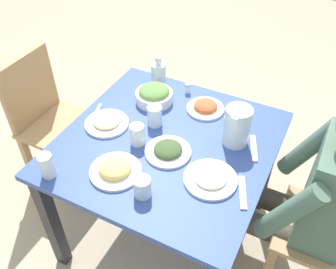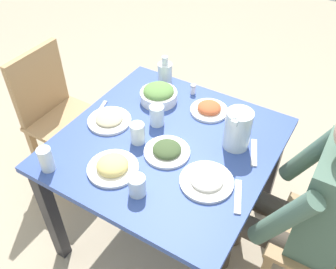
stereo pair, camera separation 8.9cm
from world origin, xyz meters
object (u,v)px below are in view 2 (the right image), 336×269
at_px(plate_fries, 113,166).
at_px(water_glass_far_left, 137,185).
at_px(water_glass_near_left, 157,115).
at_px(salad_bowl, 159,94).
at_px(diner_near, 305,203).
at_px(water_pitcher, 238,129).
at_px(plate_dolmas, 167,150).
at_px(dining_table, 167,158).
at_px(plate_beans, 109,120).
at_px(plate_rice_curry, 209,109).
at_px(water_glass_far_right, 46,159).
at_px(oil_carafe, 165,74).
at_px(chair_far, 56,111).
at_px(plate_yoghurt, 207,180).
at_px(salt_shaker, 193,89).
at_px(water_glass_near_right, 138,133).

xyz_separation_m(plate_fries, water_glass_far_left, (-0.05, -0.16, 0.02)).
bearing_deg(water_glass_near_left, salad_bowl, 29.49).
distance_m(diner_near, water_glass_far_left, 0.71).
bearing_deg(salad_bowl, water_pitcher, -102.33).
bearing_deg(plate_dolmas, dining_table, 31.34).
bearing_deg(plate_beans, plate_fries, -139.54).
distance_m(plate_beans, plate_fries, 0.32).
bearing_deg(plate_rice_curry, water_glass_far_right, 149.61).
height_order(dining_table, plate_beans, plate_beans).
height_order(dining_table, oil_carafe, oil_carafe).
bearing_deg(dining_table, chair_far, 83.47).
bearing_deg(water_pitcher, plate_rice_curry, 53.30).
bearing_deg(oil_carafe, plate_beans, 172.41).
height_order(dining_table, diner_near, diner_near).
relative_size(plate_fries, plate_yoghurt, 0.98).
xyz_separation_m(water_glass_far_right, salt_shaker, (0.80, -0.27, -0.03)).
bearing_deg(plate_beans, dining_table, -85.60).
bearing_deg(dining_table, water_glass_far_right, 139.52).
bearing_deg(plate_dolmas, diner_near, -78.49).
bearing_deg(plate_yoghurt, water_glass_far_right, 114.34).
distance_m(oil_carafe, salt_shaker, 0.18).
xyz_separation_m(chair_far, salt_shaker, (0.30, -0.77, 0.26)).
height_order(plate_yoghurt, oil_carafe, oil_carafe).
relative_size(water_glass_near_left, water_glass_far_left, 1.16).
distance_m(diner_near, plate_rice_curry, 0.64).
bearing_deg(salt_shaker, water_glass_near_right, 175.33).
relative_size(dining_table, chair_far, 1.10).
relative_size(salad_bowl, salt_shaker, 3.59).
bearing_deg(plate_dolmas, oil_carafe, 32.24).
bearing_deg(water_pitcher, salad_bowl, 77.67).
height_order(plate_dolmas, plate_yoghurt, plate_dolmas).
bearing_deg(plate_beans, salad_bowl, -23.02).
height_order(oil_carafe, salt_shaker, oil_carafe).
xyz_separation_m(diner_near, plate_dolmas, (-0.12, 0.61, 0.11)).
height_order(dining_table, chair_far, chair_far).
distance_m(dining_table, plate_dolmas, 0.15).
distance_m(plate_beans, water_glass_near_left, 0.24).
bearing_deg(dining_table, oil_carafe, 32.38).
distance_m(water_pitcher, plate_beans, 0.62).
bearing_deg(chair_far, salad_bowl, -77.03).
relative_size(water_pitcher, water_glass_near_right, 1.88).
distance_m(chair_far, salt_shaker, 0.87).
distance_m(plate_yoghurt, water_glass_near_left, 0.43).
relative_size(chair_far, salt_shaker, 16.05).
xyz_separation_m(chair_far, water_pitcher, (0.04, -1.13, 0.33)).
relative_size(plate_yoghurt, oil_carafe, 1.37).
height_order(water_glass_near_left, oil_carafe, oil_carafe).
distance_m(salad_bowl, water_glass_near_right, 0.33).
distance_m(dining_table, plate_beans, 0.34).
relative_size(water_pitcher, water_glass_near_left, 1.85).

